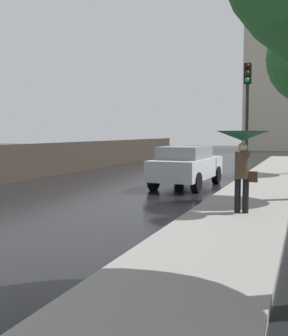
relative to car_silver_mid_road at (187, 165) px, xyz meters
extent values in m
cube|color=gray|center=(2.58, -10.25, -0.71)|extent=(2.20, 60.00, 0.14)
cube|color=#B2B5BA|center=(0.00, 0.06, -0.10)|extent=(1.81, 4.16, 0.69)
cube|color=gray|center=(-0.01, -0.21, 0.46)|extent=(1.53, 2.27, 0.44)
cylinder|color=black|center=(-0.68, 1.44, -0.45)|extent=(0.25, 0.68, 0.67)
cylinder|color=black|center=(0.81, 1.37, -0.45)|extent=(0.25, 0.68, 0.67)
cylinder|color=black|center=(-0.81, -1.26, -0.45)|extent=(0.25, 0.68, 0.67)
cylinder|color=black|center=(0.69, -1.33, -0.45)|extent=(0.25, 0.68, 0.67)
cylinder|color=black|center=(2.75, -5.17, -0.25)|extent=(0.14, 0.14, 0.77)
cylinder|color=black|center=(2.57, -5.16, -0.25)|extent=(0.14, 0.14, 0.77)
cylinder|color=#4C3828|center=(2.66, -5.16, 0.43)|extent=(0.32, 0.32, 0.60)
sphere|color=beige|center=(2.66, -5.16, 0.84)|extent=(0.21, 0.21, 0.21)
cube|color=#3F2314|center=(2.90, -5.18, 0.18)|extent=(0.20, 0.11, 0.24)
cylinder|color=#4C4C51|center=(2.66, -5.16, 0.79)|extent=(0.02, 0.02, 0.83)
cone|color=#144C2D|center=(2.66, -5.16, 1.09)|extent=(1.17, 1.17, 0.22)
cylinder|color=black|center=(1.87, 1.68, 1.17)|extent=(0.12, 0.12, 3.62)
cube|color=black|center=(1.87, 1.68, 3.36)|extent=(0.26, 0.26, 0.75)
sphere|color=#360503|center=(1.87, 1.51, 3.61)|extent=(0.17, 0.17, 0.17)
sphere|color=#392405|center=(1.87, 1.51, 3.36)|extent=(0.17, 0.17, 0.17)
sphere|color=green|center=(1.87, 1.51, 3.11)|extent=(0.17, 0.17, 0.17)
camera|label=1|loc=(3.99, -15.02, 1.16)|focal=46.53mm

